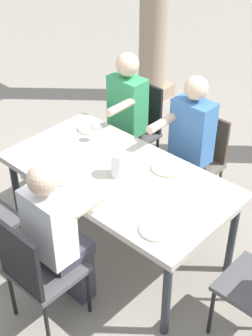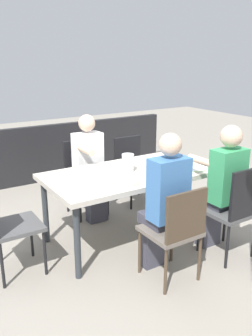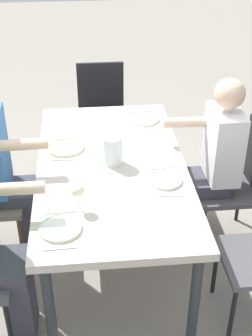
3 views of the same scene
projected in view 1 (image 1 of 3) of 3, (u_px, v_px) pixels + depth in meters
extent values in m
plane|color=gray|center=(119.00, 246.00, 4.06)|extent=(16.00, 16.00, 0.00)
cube|color=beige|center=(118.00, 176.00, 3.64)|extent=(1.78, 0.95, 0.05)
cylinder|color=#2D3338|center=(85.00, 156.00, 4.55)|extent=(0.06, 0.06, 0.71)
cylinder|color=#2D3338|center=(232.00, 237.00, 3.65)|extent=(0.06, 0.06, 0.71)
cylinder|color=#2D3338|center=(17.00, 194.00, 4.07)|extent=(0.06, 0.06, 0.71)
cylinder|color=#2D3338|center=(166.00, 298.00, 3.17)|extent=(0.06, 0.06, 0.71)
cube|color=#4F4F50|center=(130.00, 136.00, 4.63)|extent=(0.44, 0.44, 0.04)
cube|color=black|center=(144.00, 106.00, 4.61)|extent=(0.42, 0.03, 0.49)
cylinder|color=black|center=(103.00, 158.00, 4.76)|extent=(0.03, 0.03, 0.45)
cylinder|color=black|center=(131.00, 173.00, 4.55)|extent=(0.03, 0.03, 0.45)
cylinder|color=black|center=(129.00, 143.00, 4.99)|extent=(0.03, 0.03, 0.45)
cylinder|color=black|center=(157.00, 156.00, 4.78)|extent=(0.03, 0.03, 0.45)
cylinder|color=black|center=(25.00, 242.00, 3.80)|extent=(0.03, 0.03, 0.43)
cube|color=#6A6158|center=(192.00, 167.00, 4.23)|extent=(0.44, 0.44, 0.04)
cube|color=#473828|center=(207.00, 137.00, 4.22)|extent=(0.42, 0.03, 0.43)
cylinder|color=#473828|center=(160.00, 189.00, 4.36)|extent=(0.03, 0.03, 0.44)
cylinder|color=#473828|center=(194.00, 207.00, 4.15)|extent=(0.03, 0.03, 0.44)
cylinder|color=#473828|center=(185.00, 171.00, 4.59)|extent=(0.03, 0.03, 0.44)
cylinder|color=#473828|center=(219.00, 187.00, 4.37)|extent=(0.03, 0.03, 0.44)
cube|color=#4F4F50|center=(47.00, 270.00, 3.26)|extent=(0.44, 0.44, 0.04)
cube|color=black|center=(19.00, 260.00, 3.00)|extent=(0.42, 0.03, 0.49)
cylinder|color=black|center=(89.00, 291.00, 3.40)|extent=(0.03, 0.03, 0.42)
cylinder|color=black|center=(54.00, 264.00, 3.61)|extent=(0.03, 0.03, 0.42)
cylinder|color=black|center=(47.00, 325.00, 3.17)|extent=(0.03, 0.03, 0.42)
cylinder|color=black|center=(12.00, 294.00, 3.38)|extent=(0.03, 0.03, 0.42)
cylinder|color=black|center=(241.00, 280.00, 3.47)|extent=(0.03, 0.03, 0.44)
cylinder|color=black|center=(211.00, 312.00, 3.24)|extent=(0.03, 0.03, 0.44)
cube|color=#3F3F4C|center=(113.00, 167.00, 4.62)|extent=(0.24, 0.14, 0.46)
cube|color=#3F3F4C|center=(119.00, 138.00, 4.51)|extent=(0.28, 0.32, 0.10)
cube|color=#389E60|center=(127.00, 104.00, 4.40)|extent=(0.34, 0.20, 0.53)
sphere|color=beige|center=(127.00, 64.00, 4.17)|extent=(0.21, 0.21, 0.21)
cylinder|color=beige|center=(120.00, 107.00, 4.11)|extent=(0.07, 0.30, 0.07)
cube|color=#3F3F4C|center=(173.00, 199.00, 4.22)|extent=(0.24, 0.14, 0.46)
cube|color=#3F3F4C|center=(182.00, 169.00, 4.11)|extent=(0.28, 0.32, 0.10)
cube|color=#3F72B2|center=(192.00, 131.00, 3.99)|extent=(0.34, 0.20, 0.55)
sphere|color=beige|center=(196.00, 88.00, 3.76)|extent=(0.19, 0.19, 0.19)
cylinder|color=beige|center=(161.00, 123.00, 3.85)|extent=(0.07, 0.30, 0.07)
cube|color=#3F3F4C|center=(77.00, 271.00, 3.53)|extent=(0.24, 0.14, 0.46)
cube|color=#3F3F4C|center=(65.00, 250.00, 3.32)|extent=(0.28, 0.32, 0.10)
cube|color=white|center=(49.00, 225.00, 3.08)|extent=(0.34, 0.20, 0.50)
sphere|color=beige|center=(43.00, 179.00, 2.87)|extent=(0.20, 0.20, 0.20)
cylinder|color=beige|center=(90.00, 204.00, 3.08)|extent=(0.07, 0.30, 0.07)
cube|color=tan|center=(151.00, 90.00, 6.32)|extent=(0.45, 0.45, 0.16)
cylinder|color=white|center=(91.00, 128.00, 4.16)|extent=(0.23, 0.23, 0.01)
torus|color=#A4C786|center=(91.00, 127.00, 4.15)|extent=(0.23, 0.23, 0.01)
cylinder|color=white|center=(96.00, 140.00, 4.01)|extent=(0.06, 0.06, 0.00)
cylinder|color=white|center=(96.00, 135.00, 3.98)|extent=(0.01, 0.01, 0.09)
sphere|color=#F2EFCC|center=(96.00, 127.00, 3.93)|extent=(0.08, 0.08, 0.08)
cube|color=silver|center=(79.00, 123.00, 4.24)|extent=(0.02, 0.17, 0.01)
cube|color=silver|center=(103.00, 135.00, 4.08)|extent=(0.02, 0.17, 0.01)
cylinder|color=white|center=(67.00, 178.00, 3.56)|extent=(0.21, 0.21, 0.01)
torus|color=#A9CD91|center=(67.00, 178.00, 3.55)|extent=(0.21, 0.21, 0.01)
cube|color=silver|center=(54.00, 171.00, 3.64)|extent=(0.03, 0.17, 0.01)
cube|color=silver|center=(81.00, 187.00, 3.48)|extent=(0.03, 0.17, 0.01)
cylinder|color=silver|center=(167.00, 168.00, 3.67)|extent=(0.25, 0.25, 0.01)
torus|color=#A0BE77|center=(167.00, 167.00, 3.66)|extent=(0.25, 0.25, 0.01)
cube|color=silver|center=(152.00, 161.00, 3.75)|extent=(0.04, 0.17, 0.01)
cube|color=silver|center=(183.00, 176.00, 3.59)|extent=(0.03, 0.17, 0.01)
cylinder|color=white|center=(157.00, 229.00, 3.10)|extent=(0.24, 0.24, 0.01)
torus|color=#A9CD91|center=(157.00, 229.00, 3.10)|extent=(0.24, 0.24, 0.01)
cube|color=silver|center=(140.00, 219.00, 3.19)|extent=(0.02, 0.17, 0.01)
cube|color=silver|center=(175.00, 241.00, 3.02)|extent=(0.03, 0.17, 0.01)
cylinder|color=white|center=(119.00, 164.00, 3.55)|extent=(0.13, 0.13, 0.19)
cylinder|color=#EFEAC6|center=(119.00, 167.00, 3.57)|extent=(0.12, 0.12, 0.12)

